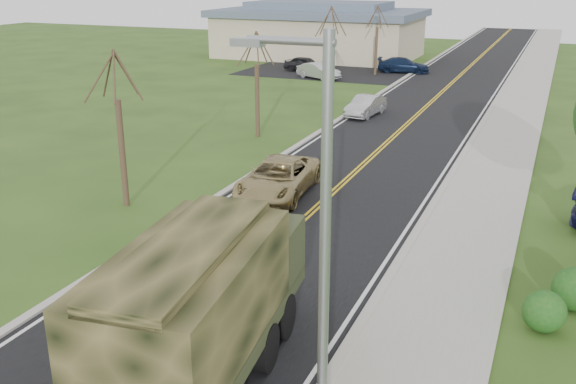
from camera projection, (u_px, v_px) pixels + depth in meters
The scene contains 16 objects.
road at pixel (443, 92), 48.78m from camera, with size 8.00×120.00×0.01m, color black.
curb_right at pixel (499, 95), 47.24m from camera, with size 0.30×120.00×0.12m, color #9E998E.
sidewalk_right at pixel (525, 97), 46.60m from camera, with size 3.20×120.00×0.10m, color #9E998E.
curb_left at pixel (389, 87), 50.30m from camera, with size 0.30×120.00×0.10m, color #9E998E.
street_light at pixel (319, 256), 10.30m from camera, with size 1.65×0.22×8.00m.
bare_tree_a at pixel (121, 141), 24.41m from camera, with size 1.93×2.26×6.08m.
bare_tree_b at pixel (257, 92), 34.90m from camera, with size 1.83×2.14×5.73m.
bare_tree_c at pixel (330, 60), 45.24m from camera, with size 2.04×2.39×6.42m.
bare_tree_d at pixel (376, 45), 55.75m from camera, with size 1.88×2.20×5.91m.
commercial_building at pixel (319, 31), 67.69m from camera, with size 25.50×21.50×5.65m.
military_truck at pixel (203, 299), 13.73m from camera, with size 3.46×7.66×3.69m.
suv_champagne at pixel (278, 178), 26.19m from camera, with size 2.45×5.31×1.48m, color tan.
sedan_silver at pixel (366, 106), 40.49m from camera, with size 1.36×3.90×1.28m, color #B0B0B5.
lot_car_dark at pixel (305, 64), 58.11m from camera, with size 1.60×3.98×1.35m, color black.
lot_car_silver at pixel (319, 71), 54.30m from camera, with size 1.42×4.07×1.34m, color #B4B4B9.
lot_car_navy at pixel (404, 65), 57.55m from camera, with size 1.88×4.62×1.34m, color #0E1B36.
Camera 1 is at (8.11, -9.34, 8.79)m, focal length 40.00 mm.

